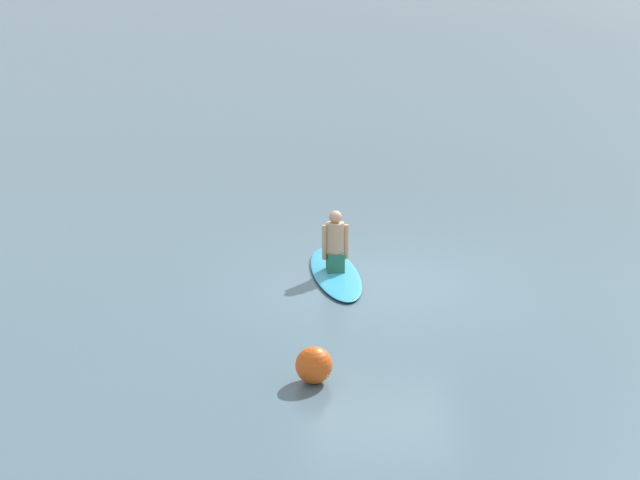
{
  "coord_description": "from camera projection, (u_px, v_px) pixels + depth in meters",
  "views": [
    {
      "loc": [
        14.68,
        -1.58,
        4.83
      ],
      "look_at": [
        -0.5,
        -0.97,
        0.6
      ],
      "focal_mm": 54.17,
      "sensor_mm": 36.0,
      "label": 1
    }
  ],
  "objects": [
    {
      "name": "buoy_marker",
      "position": [
        314.0,
        365.0,
        11.7
      ],
      "size": [
        0.46,
        0.46,
        0.46
      ],
      "primitive_type": "sphere",
      "color": "#E55919",
      "rests_on": "ground"
    },
    {
      "name": "person_paddler",
      "position": [
        335.0,
        244.0,
        15.79
      ],
      "size": [
        0.36,
        0.44,
        1.01
      ],
      "rotation": [
        0.0,
        0.0,
        -3.06
      ],
      "color": "#26664C",
      "rests_on": "surfboard"
    },
    {
      "name": "surfboard",
      "position": [
        335.0,
        273.0,
        15.93
      ],
      "size": [
        3.05,
        0.99,
        0.08
      ],
      "primitive_type": "ellipsoid",
      "rotation": [
        0.0,
        0.0,
        -3.06
      ],
      "color": "#339EC6",
      "rests_on": "ground"
    },
    {
      "name": "ground_plane",
      "position": [
        382.0,
        284.0,
        15.49
      ],
      "size": [
        400.0,
        400.0,
        0.0
      ],
      "primitive_type": "plane",
      "color": "slate"
    }
  ]
}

